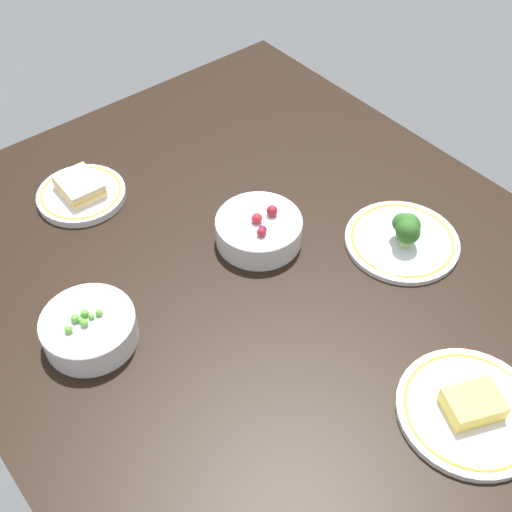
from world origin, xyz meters
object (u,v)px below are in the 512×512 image
plate_broccoli (404,237)px  plate_sandwich (81,192)px  bowl_peas (89,328)px  bowl_berries (259,229)px  plate_cheese (470,410)px

plate_broccoli → plate_sandwich: bearing=-141.1°
bowl_peas → plate_broccoli: size_ratio=0.73×
plate_sandwich → bowl_peas: bowl_peas is taller
bowl_berries → plate_broccoli: (18.62, 20.77, -0.74)cm
plate_cheese → bowl_peas: bearing=-142.3°
plate_cheese → bowl_berries: (-50.25, -1.35, 1.81)cm
plate_broccoli → bowl_berries: bearing=-131.9°
plate_sandwich → bowl_berries: size_ratio=1.08×
bowl_berries → bowl_peas: size_ratio=1.05×
plate_sandwich → bowl_berries: bearing=32.3°
bowl_peas → plate_broccoli: plate_broccoli is taller
bowl_berries → plate_cheese: bearing=1.5°
plate_sandwich → plate_broccoli: plate_broccoli is taller
bowl_peas → plate_cheese: bearing=37.7°
plate_sandwich → plate_broccoli: size_ratio=0.82×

